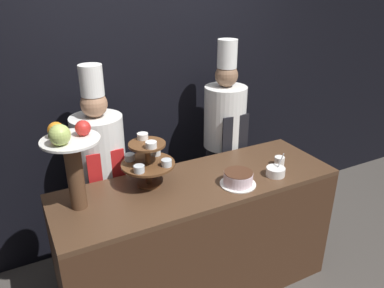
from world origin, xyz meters
TOP-DOWN VIEW (x-y plane):
  - wall_back at (0.00, 1.25)m, footprint 10.00×0.06m
  - buffet_counter at (0.00, 0.33)m, footprint 2.01×0.66m
  - tiered_stand at (-0.32, 0.46)m, footprint 0.36×0.36m
  - fruit_pedestal at (-0.81, 0.40)m, footprint 0.34×0.34m
  - cake_round at (0.22, 0.18)m, footprint 0.25×0.25m
  - cup_white at (0.67, 0.28)m, footprint 0.08×0.08m
  - serving_bowl_near at (0.53, 0.16)m, footprint 0.14×0.14m
  - chef_left at (-0.54, 0.88)m, footprint 0.38×0.38m
  - chef_center_left at (0.55, 0.88)m, footprint 0.36×0.36m

SIDE VIEW (x-z plane):
  - buffet_counter at x=0.00m, z-range 0.00..0.96m
  - chef_left at x=-0.54m, z-range 0.07..1.80m
  - serving_bowl_near at x=0.53m, z-range 0.91..1.07m
  - cup_white at x=0.67m, z-range 0.96..1.03m
  - chef_center_left at x=0.55m, z-range 0.09..1.91m
  - cake_round at x=0.22m, z-range 0.96..1.05m
  - tiered_stand at x=-0.32m, z-range 0.97..1.33m
  - fruit_pedestal at x=-0.81m, z-range 1.03..1.61m
  - wall_back at x=0.00m, z-range 0.00..2.80m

